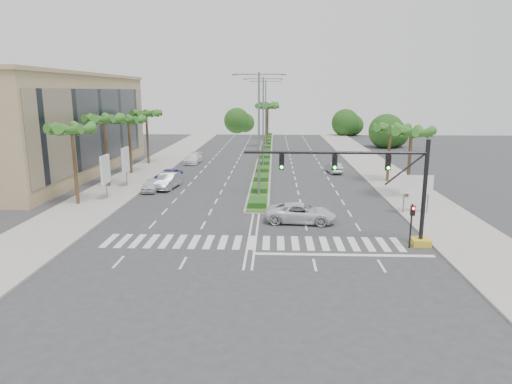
% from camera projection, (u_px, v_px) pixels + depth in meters
% --- Properties ---
extents(ground, '(160.00, 160.00, 0.00)m').
position_uv_depth(ground, '(252.00, 243.00, 31.53)').
color(ground, '#333335').
rests_on(ground, ground).
extents(footpath_right, '(6.00, 120.00, 0.15)m').
position_uv_depth(footpath_right, '(398.00, 185.00, 50.42)').
color(footpath_right, gray).
rests_on(footpath_right, ground).
extents(footpath_left, '(6.00, 120.00, 0.15)m').
position_uv_depth(footpath_left, '(127.00, 183.00, 51.63)').
color(footpath_left, gray).
rests_on(footpath_left, ground).
extents(median, '(2.20, 75.00, 0.20)m').
position_uv_depth(median, '(265.00, 154.00, 75.40)').
color(median, gray).
rests_on(median, ground).
extents(median_grass, '(1.80, 75.00, 0.04)m').
position_uv_depth(median_grass, '(265.00, 153.00, 75.38)').
color(median_grass, '#31591E').
rests_on(median_grass, median).
extents(building, '(12.00, 36.00, 12.00)m').
position_uv_depth(building, '(53.00, 126.00, 56.62)').
color(building, tan).
rests_on(building, ground).
extents(signal_gantry, '(12.60, 1.20, 7.20)m').
position_uv_depth(signal_gantry, '(390.00, 195.00, 30.41)').
color(signal_gantry, gold).
rests_on(signal_gantry, ground).
extents(pedestrian_signal, '(0.28, 0.36, 3.00)m').
position_uv_depth(pedestrian_signal, '(412.00, 219.00, 30.00)').
color(pedestrian_signal, black).
rests_on(pedestrian_signal, ground).
extents(direction_sign, '(2.70, 0.11, 3.40)m').
position_uv_depth(direction_sign, '(417.00, 186.00, 38.25)').
color(direction_sign, slate).
rests_on(direction_sign, ground).
extents(billboard_near, '(0.18, 2.10, 4.35)m').
position_uv_depth(billboard_near, '(105.00, 170.00, 43.17)').
color(billboard_near, slate).
rests_on(billboard_near, ground).
extents(billboard_far, '(0.18, 2.10, 4.35)m').
position_uv_depth(billboard_far, '(126.00, 160.00, 49.02)').
color(billboard_far, slate).
rests_on(billboard_far, ground).
extents(palm_left_near, '(4.57, 4.68, 7.55)m').
position_uv_depth(palm_left_near, '(72.00, 132.00, 40.49)').
color(palm_left_near, brown).
rests_on(palm_left_near, ground).
extents(palm_left_mid, '(4.57, 4.68, 7.95)m').
position_uv_depth(palm_left_mid, '(105.00, 122.00, 48.21)').
color(palm_left_mid, brown).
rests_on(palm_left_mid, ground).
extents(palm_left_far, '(4.57, 4.68, 7.35)m').
position_uv_depth(palm_left_far, '(129.00, 122.00, 56.14)').
color(palm_left_far, brown).
rests_on(palm_left_far, ground).
extents(palm_left_end, '(4.57, 4.68, 7.75)m').
position_uv_depth(palm_left_end, '(146.00, 116.00, 63.86)').
color(palm_left_end, brown).
rests_on(palm_left_end, ground).
extents(palm_right_near, '(4.57, 4.68, 7.05)m').
position_uv_depth(palm_right_near, '(411.00, 135.00, 43.26)').
color(palm_right_near, brown).
rests_on(palm_right_near, ground).
extents(palm_right_far, '(4.57, 4.68, 6.75)m').
position_uv_depth(palm_right_far, '(390.00, 131.00, 51.13)').
color(palm_right_far, brown).
rests_on(palm_right_far, ground).
extents(palm_median_a, '(4.57, 4.68, 8.05)m').
position_uv_depth(palm_median_a, '(267.00, 108.00, 83.62)').
color(palm_median_a, brown).
rests_on(palm_median_a, ground).
extents(palm_median_b, '(4.57, 4.68, 8.05)m').
position_uv_depth(palm_median_b, '(268.00, 106.00, 98.25)').
color(palm_median_b, brown).
rests_on(palm_median_b, ground).
extents(streetlight_near, '(5.10, 0.25, 12.00)m').
position_uv_depth(streetlight_near, '(259.00, 128.00, 43.71)').
color(streetlight_near, slate).
rests_on(streetlight_near, ground).
extents(streetlight_mid, '(5.10, 0.25, 12.00)m').
position_uv_depth(streetlight_mid, '(263.00, 118.00, 59.32)').
color(streetlight_mid, slate).
rests_on(streetlight_mid, ground).
extents(streetlight_far, '(5.10, 0.25, 12.00)m').
position_uv_depth(streetlight_far, '(266.00, 112.00, 74.92)').
color(streetlight_far, slate).
rests_on(streetlight_far, ground).
extents(car_parked_a, '(1.67, 3.87, 1.30)m').
position_uv_depth(car_parked_a, '(151.00, 185.00, 47.56)').
color(car_parked_a, silver).
rests_on(car_parked_a, ground).
extents(car_parked_b, '(2.40, 5.21, 1.65)m').
position_uv_depth(car_parked_b, '(168.00, 181.00, 48.96)').
color(car_parked_b, '#A2A3A7').
rests_on(car_parked_b, ground).
extents(car_parked_c, '(2.76, 5.07, 1.35)m').
position_uv_depth(car_parked_c, '(168.00, 176.00, 52.82)').
color(car_parked_c, '#2F3891').
rests_on(car_parked_c, ground).
extents(car_parked_d, '(2.31, 4.92, 1.39)m').
position_uv_depth(car_parked_d, '(193.00, 159.00, 65.97)').
color(car_parked_d, white).
rests_on(car_parked_d, ground).
extents(car_crossing, '(5.76, 3.05, 1.54)m').
position_uv_depth(car_crossing, '(301.00, 213.00, 36.24)').
color(car_crossing, silver).
rests_on(car_crossing, ground).
extents(car_right, '(1.90, 4.15, 1.32)m').
position_uv_depth(car_right, '(334.00, 168.00, 58.27)').
color(car_right, '#9FA0A4').
rests_on(car_right, ground).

